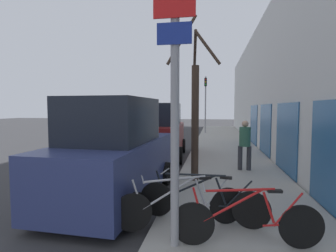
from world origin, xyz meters
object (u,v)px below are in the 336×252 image
at_px(bicycle_2, 201,201).
at_px(parked_car_0, 115,154).
at_px(pedestrian_near, 245,142).
at_px(street_tree, 195,111).
at_px(signpost, 175,110).
at_px(parked_car_1, 161,133).
at_px(bicycle_0, 247,221).
at_px(bicycle_1, 182,205).
at_px(traffic_light, 206,97).

distance_m(bicycle_2, parked_car_0, 2.47).
bearing_deg(parked_car_0, pedestrian_near, 43.81).
bearing_deg(street_tree, signpost, -90.48).
bearing_deg(parked_car_1, parked_car_0, -94.00).
relative_size(signpost, pedestrian_near, 2.30).
relative_size(parked_car_0, parked_car_1, 1.02).
relative_size(signpost, parked_car_0, 0.84).
bearing_deg(bicycle_0, pedestrian_near, -12.09).
xyz_separation_m(bicycle_2, street_tree, (-0.32, 2.71, 1.55)).
relative_size(signpost, street_tree, 0.82).
height_order(bicycle_1, parked_car_0, parked_car_0).
xyz_separation_m(street_tree, traffic_light, (-0.14, 13.96, 0.96)).
bearing_deg(parked_car_1, signpost, -80.66).
height_order(bicycle_2, pedestrian_near, pedestrian_near).
height_order(bicycle_2, parked_car_0, parked_car_0).
distance_m(parked_car_1, traffic_light, 10.48).
height_order(parked_car_0, pedestrian_near, parked_car_0).
bearing_deg(bicycle_0, bicycle_1, 59.53).
distance_m(bicycle_0, parked_car_1, 7.73).
bearing_deg(bicycle_1, parked_car_0, 28.95).
relative_size(bicycle_1, parked_car_0, 0.48).
distance_m(signpost, pedestrian_near, 5.33).
xyz_separation_m(bicycle_2, pedestrian_near, (1.19, 4.14, 0.55)).
bearing_deg(bicycle_0, street_tree, 10.15).
distance_m(signpost, parked_car_0, 2.91).
height_order(bicycle_0, parked_car_0, parked_car_0).
relative_size(bicycle_1, bicycle_2, 0.93).
relative_size(pedestrian_near, traffic_light, 0.35).
relative_size(bicycle_0, parked_car_0, 0.49).
bearing_deg(bicycle_1, traffic_light, -19.93).
bearing_deg(pedestrian_near, bicycle_1, -106.79).
relative_size(bicycle_1, street_tree, 0.47).
distance_m(signpost, parked_car_1, 7.62).
distance_m(signpost, bicycle_0, 1.90).
height_order(parked_car_1, pedestrian_near, parked_car_1).
relative_size(bicycle_1, traffic_light, 0.47).
relative_size(bicycle_1, parked_car_1, 0.49).
relative_size(bicycle_2, street_tree, 0.51).
relative_size(bicycle_0, traffic_light, 0.48).
height_order(signpost, bicycle_1, signpost).
bearing_deg(parked_car_0, traffic_light, 86.20).
xyz_separation_m(signpost, pedestrian_near, (1.54, 4.99, -1.05)).
bearing_deg(traffic_light, street_tree, -89.43).
bearing_deg(bicycle_1, parked_car_1, -6.13).
xyz_separation_m(parked_car_1, street_tree, (1.72, -3.80, 1.01)).
distance_m(pedestrian_near, street_tree, 2.31).
bearing_deg(bicycle_2, signpost, 166.33).
bearing_deg(street_tree, pedestrian_near, 43.62).
distance_m(signpost, bicycle_2, 1.84).
bearing_deg(bicycle_1, street_tree, -20.37).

